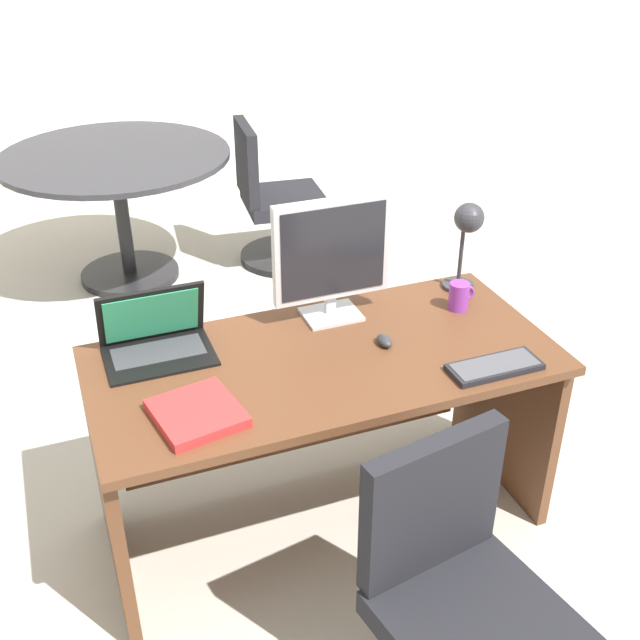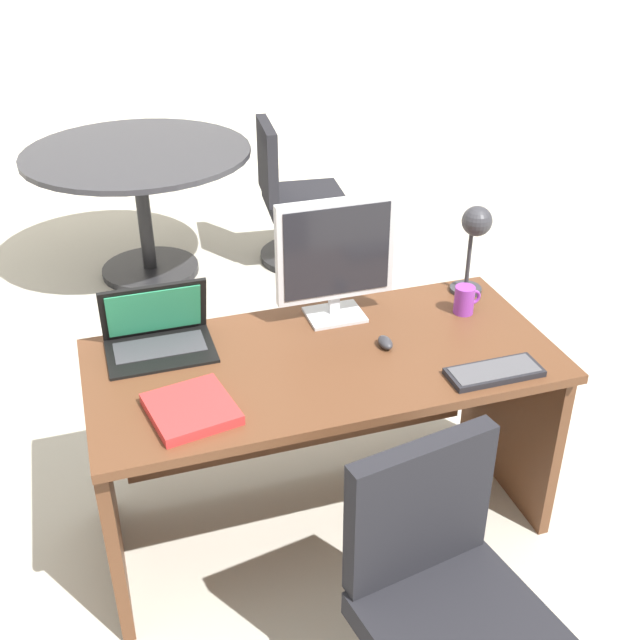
# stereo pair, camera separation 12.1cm
# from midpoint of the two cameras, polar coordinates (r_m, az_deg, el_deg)

# --- Properties ---
(ground) EXTENTS (12.00, 12.00, 0.00)m
(ground) POSITION_cam_midpoint_polar(r_m,az_deg,el_deg) (4.18, -8.08, -0.63)
(ground) COLOR #B7B2A3
(desk) EXTENTS (1.53, 0.72, 0.73)m
(desk) POSITION_cam_midpoint_polar(r_m,az_deg,el_deg) (2.74, -1.37, -6.12)
(desk) COLOR #56331E
(desk) RESTS_ON ground
(monitor) EXTENTS (0.42, 0.16, 0.44)m
(monitor) POSITION_cam_midpoint_polar(r_m,az_deg,el_deg) (2.69, -0.43, 4.81)
(monitor) COLOR #B7BABF
(monitor) RESTS_ON desk
(laptop) EXTENTS (0.35, 0.25, 0.23)m
(laptop) POSITION_cam_midpoint_polar(r_m,az_deg,el_deg) (2.64, -13.24, -0.90)
(laptop) COLOR black
(laptop) RESTS_ON desk
(keyboard) EXTENTS (0.30, 0.12, 0.02)m
(keyboard) POSITION_cam_midpoint_polar(r_m,az_deg,el_deg) (2.55, 11.28, -3.38)
(keyboard) COLOR black
(keyboard) RESTS_ON desk
(mouse) EXTENTS (0.04, 0.08, 0.03)m
(mouse) POSITION_cam_midpoint_polar(r_m,az_deg,el_deg) (2.63, 3.41, -1.52)
(mouse) COLOR #2D2D33
(mouse) RESTS_ON desk
(desk_lamp) EXTENTS (0.12, 0.14, 0.35)m
(desk_lamp) POSITION_cam_midpoint_polar(r_m,az_deg,el_deg) (2.90, 9.50, 6.56)
(desk_lamp) COLOR #2D2D33
(desk_lamp) RESTS_ON desk
(book) EXTENTS (0.28, 0.29, 0.03)m
(book) POSITION_cam_midpoint_polar(r_m,az_deg,el_deg) (2.33, -10.44, -6.73)
(book) COLOR red
(book) RESTS_ON desk
(coffee_mug) EXTENTS (0.10, 0.07, 0.10)m
(coffee_mug) POSITION_cam_midpoint_polar(r_m,az_deg,el_deg) (2.86, 8.93, 1.73)
(coffee_mug) COLOR purple
(coffee_mug) RESTS_ON desk
(office_chair) EXTENTS (0.56, 0.56, 0.85)m
(office_chair) POSITION_cam_midpoint_polar(r_m,az_deg,el_deg) (2.31, 8.62, -20.85)
(office_chair) COLOR black
(office_chair) RESTS_ON ground
(meeting_table) EXTENTS (1.27, 1.27, 0.76)m
(meeting_table) POSITION_cam_midpoint_polar(r_m,az_deg,el_deg) (4.60, -15.23, 9.46)
(meeting_table) COLOR black
(meeting_table) RESTS_ON ground
(meeting_chair_near) EXTENTS (0.56, 0.56, 0.86)m
(meeting_chair_near) POSITION_cam_midpoint_polar(r_m,az_deg,el_deg) (4.75, -4.04, 8.13)
(meeting_chair_near) COLOR black
(meeting_chair_near) RESTS_ON ground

